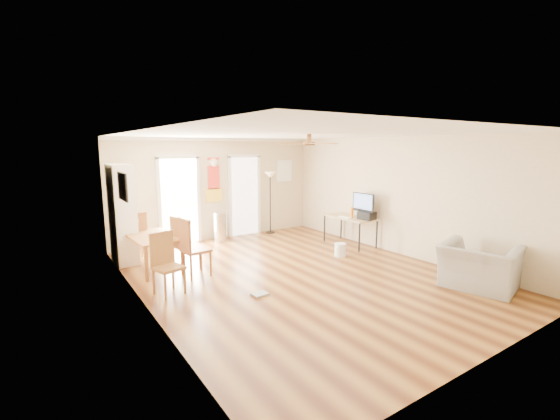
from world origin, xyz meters
TOP-DOWN VIEW (x-y plane):
  - floor at (0.00, 0.00)m, footprint 7.00×7.00m
  - ceiling at (0.00, 0.00)m, footprint 5.50×7.00m
  - wall_back at (0.00, 3.50)m, footprint 5.50×0.04m
  - wall_front at (0.00, -3.50)m, footprint 5.50×0.04m
  - wall_left at (-2.75, 0.00)m, footprint 0.04×7.00m
  - wall_right at (2.75, 0.00)m, footprint 0.04×7.00m
  - crown_molding at (0.00, 0.00)m, footprint 5.50×7.00m
  - kitchen_doorway at (-1.05, 3.48)m, footprint 0.90×0.10m
  - bathroom_doorway at (0.75, 3.48)m, footprint 0.80×0.10m
  - wall_decal at (-0.13, 3.48)m, footprint 0.46×0.03m
  - ac_grille at (2.05, 3.47)m, footprint 0.50×0.04m
  - framed_poster at (-2.73, 1.40)m, footprint 0.04×0.66m
  - ceiling_fan at (0.00, -0.30)m, footprint 1.24×1.24m
  - bookshelf at (-2.53, 2.67)m, footprint 0.59×0.98m
  - dining_table at (-2.15, 1.82)m, footprint 0.89×1.40m
  - dining_chair_right_a at (-1.60, 1.52)m, footprint 0.50×0.50m
  - dining_chair_right_b at (-1.60, 1.01)m, footprint 0.49×0.49m
  - dining_chair_near at (-2.30, 0.39)m, footprint 0.50×0.50m
  - dining_chair_far at (-2.33, 2.61)m, footprint 0.45×0.45m
  - trash_can at (-0.13, 3.17)m, footprint 0.43×0.43m
  - torchiere_lamp at (1.43, 3.25)m, footprint 0.38×0.38m
  - computer_desk at (2.37, 1.09)m, footprint 0.65×1.30m
  - imac at (2.47, 0.76)m, footprint 0.29×0.64m
  - keyboard at (2.20, 1.09)m, footprint 0.12×0.36m
  - printer at (2.45, 0.61)m, footprint 0.35×0.39m
  - orange_bottle at (2.30, 0.96)m, footprint 0.09×0.09m
  - wastebasket_a at (1.50, 0.46)m, footprint 0.29×0.29m
  - floor_cloth at (-1.11, -0.47)m, footprint 0.26×0.21m
  - armchair at (2.15, -2.24)m, footprint 1.28×1.38m

SIDE VIEW (x-z plane):
  - floor at x=0.00m, z-range 0.00..0.00m
  - floor_cloth at x=-1.11m, z-range 0.00..0.04m
  - wastebasket_a at x=1.50m, z-range 0.00..0.29m
  - dining_table at x=-2.15m, z-range 0.00..0.67m
  - computer_desk at x=2.37m, z-range 0.00..0.70m
  - trash_can at x=-0.13m, z-range 0.00..0.74m
  - armchair at x=2.15m, z-range 0.00..0.76m
  - dining_chair_near at x=-2.30m, z-range 0.00..1.00m
  - dining_chair_far at x=-2.33m, z-range 0.00..1.04m
  - dining_chair_right_a at x=-1.60m, z-range 0.00..1.05m
  - dining_chair_right_b at x=-1.60m, z-range 0.00..1.10m
  - keyboard at x=2.20m, z-range 0.70..0.71m
  - printer at x=2.45m, z-range 0.70..0.88m
  - orange_bottle at x=2.30m, z-range 0.70..0.95m
  - torchiere_lamp at x=1.43m, z-range 0.00..1.71m
  - imac at x=2.47m, z-range 0.70..1.30m
  - bookshelf at x=-2.53m, z-range 0.00..2.03m
  - kitchen_doorway at x=-1.05m, z-range 0.00..2.10m
  - bathroom_doorway at x=0.75m, z-range 0.00..2.10m
  - wall_back at x=0.00m, z-range 0.00..2.60m
  - wall_front at x=0.00m, z-range 0.00..2.60m
  - wall_left at x=-2.75m, z-range 0.00..2.60m
  - wall_right at x=2.75m, z-range 0.00..2.60m
  - wall_decal at x=-0.13m, z-range 1.00..2.10m
  - ac_grille at x=2.05m, z-range 1.40..2.00m
  - framed_poster at x=-2.73m, z-range 1.46..1.94m
  - ceiling_fan at x=0.00m, z-range 2.33..2.53m
  - crown_molding at x=0.00m, z-range 2.52..2.60m
  - ceiling at x=0.00m, z-range 2.60..2.60m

